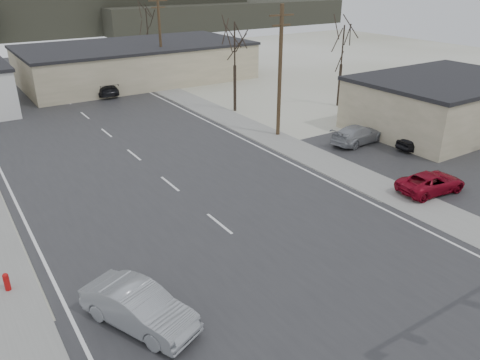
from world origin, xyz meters
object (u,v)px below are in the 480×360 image
object	(u,v)px
sedan_crossing	(139,307)
car_parked_silver	(358,134)
car_parked_red	(431,183)
fire_hydrant	(7,282)
car_far_a	(104,87)
car_parked_dark_a	(418,141)
car_far_b	(24,57)

from	to	relation	value
sedan_crossing	car_parked_silver	size ratio (longest dim) A/B	0.99
car_parked_red	car_parked_silver	bearing A→B (deg)	-11.75
car_parked_silver	fire_hydrant	bearing A→B (deg)	95.93
car_parked_silver	car_far_a	bearing A→B (deg)	18.42
car_parked_red	car_parked_silver	world-z (taller)	car_parked_silver
car_far_a	fire_hydrant	bearing A→B (deg)	68.81
car_far_a	car_parked_red	distance (m)	35.46
fire_hydrant	car_far_a	world-z (taller)	car_far_a
fire_hydrant	car_parked_silver	bearing A→B (deg)	11.06
car_parked_red	car_parked_dark_a	size ratio (longest dim) A/B	1.23
car_parked_red	car_far_b	bearing A→B (deg)	17.32
car_far_b	car_parked_red	world-z (taller)	car_far_b
fire_hydrant	sedan_crossing	xyz separation A→B (m)	(3.80, -4.94, 0.38)
car_parked_red	car_parked_silver	size ratio (longest dim) A/B	0.91
fire_hydrant	car_parked_silver	xyz separation A→B (m)	(25.57, 5.00, 0.28)
fire_hydrant	car_parked_silver	distance (m)	26.06
fire_hydrant	car_far_b	distance (m)	57.99
car_parked_red	car_parked_dark_a	xyz separation A→B (m)	(5.60, 5.24, -0.00)
fire_hydrant	car_parked_red	world-z (taller)	car_parked_red
sedan_crossing	car_far_a	size ratio (longest dim) A/B	0.88
sedan_crossing	car_parked_silver	world-z (taller)	sedan_crossing
car_far_a	car_far_b	distance (m)	26.28
car_far_b	sedan_crossing	bearing A→B (deg)	-105.54
car_far_a	car_parked_silver	world-z (taller)	car_far_a
car_parked_silver	car_parked_dark_a	bearing A→B (deg)	-145.08
car_far_a	car_parked_dark_a	size ratio (longest dim) A/B	1.53
car_parked_silver	car_parked_red	bearing A→B (deg)	156.78
fire_hydrant	car_far_a	distance (m)	34.01
car_far_a	car_parked_silver	size ratio (longest dim) A/B	1.13
fire_hydrant	car_far_a	size ratio (longest dim) A/B	0.16
car_parked_red	car_parked_dark_a	world-z (taller)	car_parked_red
sedan_crossing	car_far_a	bearing A→B (deg)	49.73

